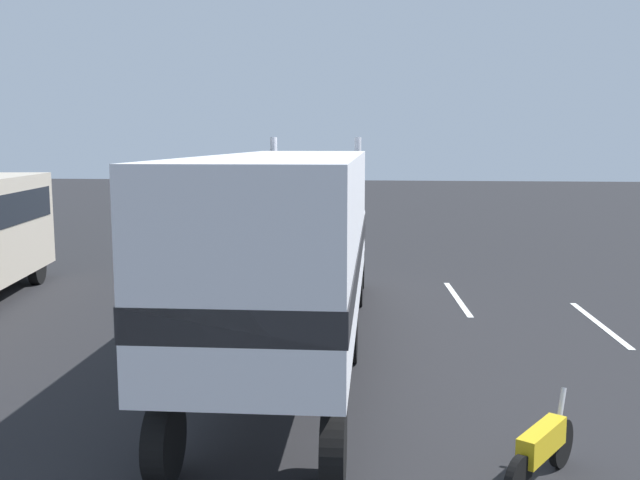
% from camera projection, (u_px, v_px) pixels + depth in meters
% --- Properties ---
extents(ground_plane, '(120.00, 120.00, 0.00)m').
position_uv_depth(ground_plane, '(336.00, 288.00, 21.48)').
color(ground_plane, '#232326').
extents(lane_stripe_near, '(4.40, 0.44, 0.01)m').
position_uv_depth(lane_stripe_near, '(457.00, 298.00, 20.07)').
color(lane_stripe_near, silver).
rests_on(lane_stripe_near, ground_plane).
extents(lane_stripe_mid, '(4.40, 0.32, 0.01)m').
position_uv_depth(lane_stripe_mid, '(599.00, 324.00, 17.29)').
color(lane_stripe_mid, silver).
rests_on(lane_stripe_mid, ground_plane).
extents(semi_truck, '(14.22, 3.18, 4.50)m').
position_uv_depth(semi_truck, '(295.00, 236.00, 14.16)').
color(semi_truck, white).
rests_on(semi_truck, ground_plane).
extents(person_bystander, '(0.39, 0.48, 1.63)m').
position_uv_depth(person_bystander, '(229.00, 284.00, 17.67)').
color(person_bystander, black).
rests_on(person_bystander, ground_plane).
extents(motorcycle, '(1.83, 1.23, 1.12)m').
position_uv_depth(motorcycle, '(542.00, 450.00, 9.11)').
color(motorcycle, black).
rests_on(motorcycle, ground_plane).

